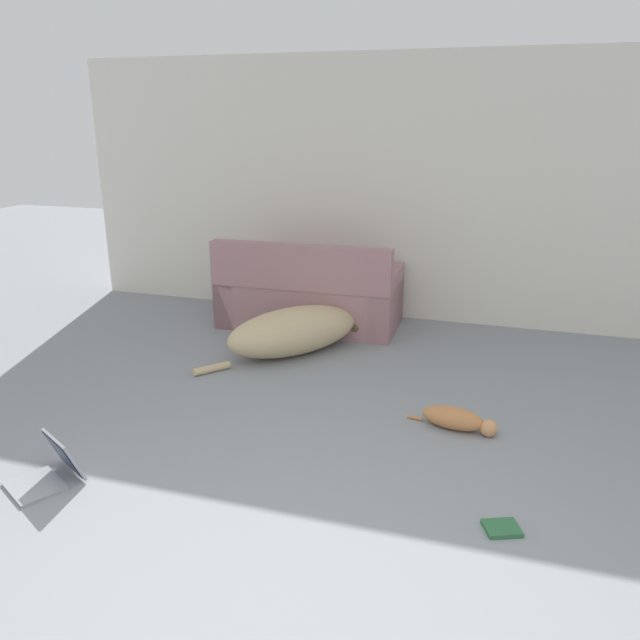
{
  "coord_description": "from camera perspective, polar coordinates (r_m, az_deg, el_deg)",
  "views": [
    {
      "loc": [
        0.73,
        -1.66,
        1.94
      ],
      "look_at": [
        -0.43,
        2.08,
        0.65
      ],
      "focal_mm": 35.0,
      "sensor_mm": 36.0,
      "label": 1
    }
  ],
  "objects": [
    {
      "name": "wall_back",
      "position": [
        6.08,
        10.36,
        11.41
      ],
      "size": [
        7.29,
        0.06,
        2.5
      ],
      "color": "silver",
      "rests_on": "ground_plane"
    },
    {
      "name": "dog",
      "position": [
        5.32,
        -2.0,
        -0.98
      ],
      "size": [
        1.22,
        1.44,
        0.4
      ],
      "rotation": [
        0.0,
        0.0,
        0.88
      ],
      "color": "tan",
      "rests_on": "ground_plane"
    },
    {
      "name": "laptop_open",
      "position": [
        3.85,
        -23.3,
        -12.26
      ],
      "size": [
        0.44,
        0.46,
        0.26
      ],
      "rotation": [
        0.0,
        0.0,
        -0.51
      ],
      "color": "gray",
      "rests_on": "ground_plane"
    },
    {
      "name": "cat",
      "position": [
        4.18,
        12.39,
        -8.84
      ],
      "size": [
        0.6,
        0.24,
        0.14
      ],
      "rotation": [
        0.0,
        0.0,
        6.1
      ],
      "color": "#BC7A47",
      "rests_on": "ground_plane"
    },
    {
      "name": "couch",
      "position": [
        5.97,
        -1.0,
        2.1
      ],
      "size": [
        1.7,
        0.83,
        0.85
      ],
      "rotation": [
        0.0,
        0.0,
        3.16
      ],
      "color": "#A3757A",
      "rests_on": "ground_plane"
    },
    {
      "name": "book_green",
      "position": [
        3.35,
        16.28,
        -17.81
      ],
      "size": [
        0.21,
        0.19,
        0.02
      ],
      "rotation": [
        0.0,
        0.0,
        0.38
      ],
      "color": "#2D663D",
      "rests_on": "ground_plane"
    }
  ]
}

